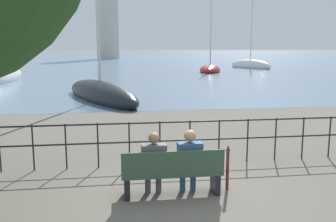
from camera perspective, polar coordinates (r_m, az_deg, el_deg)
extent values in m
plane|color=#605B51|center=(7.23, 0.58, -12.60)|extent=(1000.00, 1000.00, 0.00)
cube|color=slate|center=(165.99, -8.01, 8.66)|extent=(600.00, 300.00, 0.01)
cube|color=#334C38|center=(7.08, 0.59, -9.42)|extent=(1.88, 0.45, 0.05)
cube|color=#334C38|center=(6.81, 0.86, -7.99)|extent=(1.88, 0.04, 0.45)
cube|color=black|center=(7.08, -6.28, -11.40)|extent=(0.10, 0.41, 0.40)
cube|color=black|center=(7.32, 7.21, -10.70)|extent=(0.10, 0.41, 0.40)
cylinder|color=#4C4C51|center=(7.24, -3.09, -10.67)|extent=(0.11, 0.11, 0.45)
cylinder|color=#4C4C51|center=(7.26, -1.45, -10.60)|extent=(0.11, 0.11, 0.45)
cube|color=#4C4C51|center=(7.08, -2.21, -8.79)|extent=(0.39, 0.26, 0.14)
cube|color=#4C4C51|center=(6.92, -2.15, -7.26)|extent=(0.46, 0.24, 0.55)
sphere|color=#846047|center=(6.82, -2.17, -4.15)|extent=(0.21, 0.21, 0.21)
cylinder|color=navy|center=(7.33, 2.23, -10.41)|extent=(0.11, 0.11, 0.45)
cylinder|color=navy|center=(7.36, 3.83, -10.32)|extent=(0.11, 0.11, 0.45)
cube|color=navy|center=(7.17, 3.19, -8.54)|extent=(0.39, 0.26, 0.14)
cube|color=navy|center=(7.02, 3.35, -7.00)|extent=(0.46, 0.24, 0.55)
sphere|color=#A87A5B|center=(6.92, 3.38, -3.81)|extent=(0.23, 0.23, 0.23)
cylinder|color=black|center=(8.90, -19.87, -5.31)|extent=(0.04, 0.04, 1.05)
cylinder|color=black|center=(8.79, -15.29, -5.27)|extent=(0.04, 0.04, 1.05)
cylinder|color=black|center=(8.72, -10.62, -5.20)|extent=(0.04, 0.04, 1.05)
cylinder|color=black|center=(8.72, -5.92, -5.08)|extent=(0.04, 0.04, 1.05)
cylinder|color=black|center=(8.78, -1.25, -4.94)|extent=(0.04, 0.04, 1.05)
cylinder|color=black|center=(8.89, 3.34, -4.76)|extent=(0.04, 0.04, 1.05)
cylinder|color=black|center=(9.06, 7.77, -4.57)|extent=(0.04, 0.04, 1.05)
cylinder|color=black|center=(9.28, 12.02, -4.35)|extent=(0.04, 0.04, 1.05)
cylinder|color=black|center=(9.54, 16.06, -4.13)|extent=(0.04, 0.04, 1.05)
cylinder|color=black|center=(9.85, 19.85, -3.89)|extent=(0.04, 0.04, 1.05)
cylinder|color=black|center=(10.21, 23.39, -3.66)|extent=(0.04, 0.04, 1.05)
cylinder|color=black|center=(8.67, -1.26, -1.77)|extent=(14.26, 0.04, 0.04)
cylinder|color=black|center=(8.76, -1.25, -4.61)|extent=(14.26, 0.04, 0.04)
cylinder|color=maroon|center=(7.40, 9.05, -8.93)|extent=(0.06, 0.06, 0.79)
cone|color=maroon|center=(7.27, 9.14, -5.58)|extent=(0.09, 0.09, 0.11)
ellipsoid|color=black|center=(20.08, -10.28, 2.52)|extent=(4.89, 8.75, 1.44)
ellipsoid|color=white|center=(50.39, 12.43, 6.74)|extent=(4.24, 7.21, 1.69)
cylinder|color=silver|center=(50.47, 12.68, 13.57)|extent=(0.14, 0.14, 11.00)
ellipsoid|color=white|center=(34.01, -23.64, 4.83)|extent=(1.81, 8.49, 1.68)
ellipsoid|color=maroon|center=(42.13, 6.43, 6.23)|extent=(3.86, 6.06, 1.20)
cylinder|color=silver|center=(42.11, 6.55, 12.51)|extent=(0.14, 0.14, 8.51)
cylinder|color=beige|center=(91.84, -9.23, 14.24)|extent=(5.33, 5.33, 20.40)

